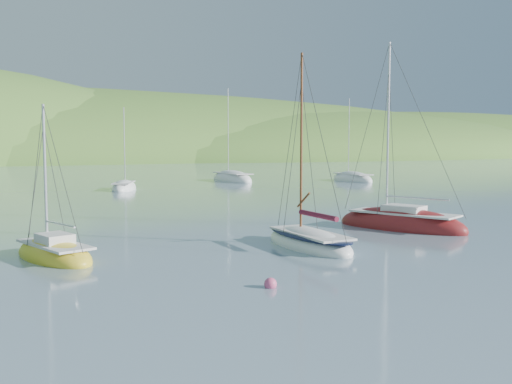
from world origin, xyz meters
name	(u,v)px	position (x,y,z in m)	size (l,w,h in m)	color
ground	(381,272)	(0.00, 0.00, 0.00)	(700.00, 700.00, 0.00)	slate
daysailer_white	(309,242)	(0.26, 5.71, 0.22)	(2.39, 6.37, 9.76)	white
sloop_red	(401,225)	(7.98, 8.42, 0.22)	(5.56, 8.18, 11.49)	maroon
sailboat_yellow	(54,255)	(-10.86, 7.93, 0.17)	(3.72, 5.76, 7.13)	gold
distant_sloop_a	(124,188)	(-0.15, 42.94, 0.17)	(4.59, 7.02, 9.46)	white
distant_sloop_b	(232,180)	(15.55, 50.70, 0.21)	(3.67, 9.34, 13.11)	white
distant_sloop_d	(352,180)	(29.74, 44.15, 0.19)	(3.30, 8.32, 11.68)	white
mooring_buoys	(223,243)	(-3.22, 7.88, 0.12)	(22.17, 13.01, 0.47)	#CD4B78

